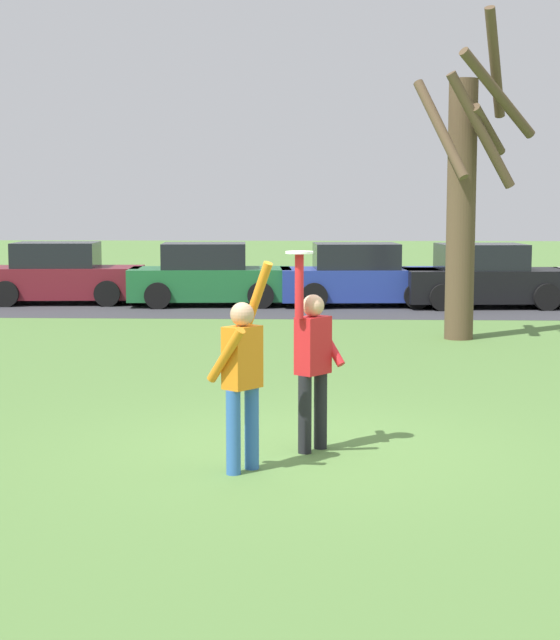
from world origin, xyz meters
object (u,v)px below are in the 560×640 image
object	(u,v)px
frisbee_disc	(299,252)
parked_car_green	(209,277)
person_defender	(242,372)
person_catcher	(313,358)
bare_tree_tall	(465,191)
parked_car_blue	(360,277)
parked_car_maroon	(61,275)
parked_car_black	(485,278)

from	to	relation	value
frisbee_disc	parked_car_green	bearing A→B (deg)	99.97
person_defender	frisbee_disc	world-z (taller)	frisbee_disc
person_defender	parked_car_green	size ratio (longest dim) A/B	0.48
person_catcher	bare_tree_tall	size ratio (longest dim) A/B	0.34
parked_car_blue	frisbee_disc	bearing A→B (deg)	-98.95
person_catcher	person_defender	xyz separation A→B (m)	(-0.67, -0.84, -0.00)
parked_car_green	parked_car_blue	bearing A→B (deg)	-3.77
parked_car_maroon	parked_car_black	distance (m)	10.91
person_defender	frisbee_disc	xyz separation A→B (m)	(0.53, 0.66, 1.11)
parked_car_green	parked_car_blue	distance (m)	3.86
person_defender	parked_car_green	xyz separation A→B (m)	(-2.14, 15.83, -0.25)
person_defender	parked_car_maroon	distance (m)	17.26
parked_car_green	parked_car_black	size ratio (longest dim) A/B	1.00
parked_car_black	parked_car_blue	bearing A→B (deg)	171.75
person_defender	bare_tree_tall	bearing A→B (deg)	18.77
bare_tree_tall	parked_car_green	bearing A→B (deg)	131.67
person_catcher	parked_car_black	bearing A→B (deg)	-157.21
parked_car_blue	person_catcher	bearing A→B (deg)	-98.47
bare_tree_tall	parked_car_blue	bearing A→B (deg)	105.17
parked_car_blue	bare_tree_tall	distance (m)	6.87
parked_car_green	bare_tree_tall	xyz separation A→B (m)	(5.58, -6.26, 2.10)
parked_car_black	person_defender	bearing A→B (deg)	-111.64
parked_car_green	parked_car_blue	world-z (taller)	same
frisbee_disc	parked_car_maroon	world-z (taller)	frisbee_disc
person_defender	parked_car_blue	distance (m)	15.98
person_catcher	parked_car_blue	world-z (taller)	person_catcher
person_defender	bare_tree_tall	distance (m)	10.33
parked_car_maroon	bare_tree_tall	world-z (taller)	bare_tree_tall
person_catcher	frisbee_disc	world-z (taller)	frisbee_disc
parked_car_black	bare_tree_tall	xyz separation A→B (m)	(-1.41, -6.10, 2.10)
parked_car_black	parked_car_green	bearing A→B (deg)	174.22
parked_car_blue	bare_tree_tall	bearing A→B (deg)	-79.28
person_defender	parked_car_black	distance (m)	16.41
parked_car_blue	parked_car_black	distance (m)	3.13
person_defender	parked_car_green	world-z (taller)	person_defender
parked_car_black	parked_car_maroon	bearing A→B (deg)	172.96
parked_car_maroon	bare_tree_tall	bearing A→B (deg)	-39.27
parked_car_blue	parked_car_black	size ratio (longest dim) A/B	1.00
frisbee_disc	bare_tree_tall	size ratio (longest dim) A/B	0.05
person_defender	bare_tree_tall	xyz separation A→B (m)	(3.44, 9.57, 1.85)
parked_car_maroon	bare_tree_tall	distance (m)	11.74
parked_car_blue	bare_tree_tall	xyz separation A→B (m)	(1.71, -6.31, 2.10)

